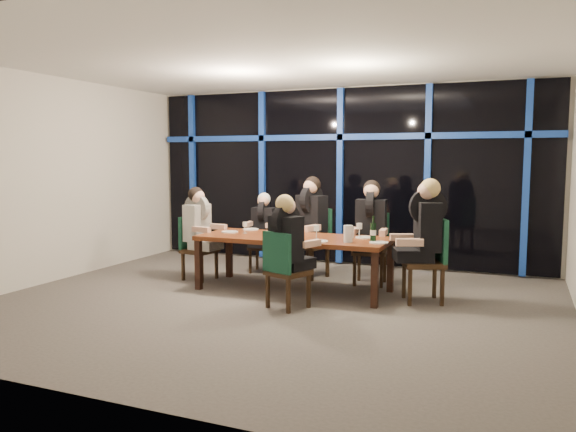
{
  "coord_description": "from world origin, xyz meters",
  "views": [
    {
      "loc": [
        2.84,
        -6.21,
        1.83
      ],
      "look_at": [
        0.0,
        0.6,
        1.05
      ],
      "focal_mm": 35.0,
      "sensor_mm": 36.0,
      "label": 1
    }
  ],
  "objects_px": {
    "dining_table": "(294,241)",
    "wine_bottle": "(373,232)",
    "chair_end_left": "(195,244)",
    "chair_end_right": "(431,255)",
    "diner_far_left": "(263,221)",
    "diner_far_right": "(371,217)",
    "chair_far_mid": "(313,239)",
    "diner_end_left": "(199,220)",
    "water_pitcher": "(348,234)",
    "chair_far_left": "(265,241)",
    "diner_near_mid": "(288,234)",
    "diner_end_right": "(424,222)",
    "chair_far_right": "(371,244)",
    "chair_near_mid": "(283,266)",
    "diner_far_mid": "(310,212)"
  },
  "relations": [
    {
      "from": "chair_end_left",
      "to": "chair_end_right",
      "type": "bearing_deg",
      "value": -82.6
    },
    {
      "from": "chair_end_left",
      "to": "diner_far_right",
      "type": "xyz_separation_m",
      "value": [
        2.51,
        0.67,
        0.45
      ]
    },
    {
      "from": "chair_end_right",
      "to": "diner_far_mid",
      "type": "height_order",
      "value": "diner_far_mid"
    },
    {
      "from": "diner_far_right",
      "to": "water_pitcher",
      "type": "distance_m",
      "value": 1.01
    },
    {
      "from": "chair_end_right",
      "to": "diner_far_mid",
      "type": "xyz_separation_m",
      "value": [
        -1.92,
        0.8,
        0.4
      ]
    },
    {
      "from": "chair_end_left",
      "to": "water_pitcher",
      "type": "height_order",
      "value": "water_pitcher"
    },
    {
      "from": "dining_table",
      "to": "water_pitcher",
      "type": "height_order",
      "value": "water_pitcher"
    },
    {
      "from": "wine_bottle",
      "to": "water_pitcher",
      "type": "height_order",
      "value": "wine_bottle"
    },
    {
      "from": "chair_far_right",
      "to": "diner_end_left",
      "type": "relative_size",
      "value": 1.11
    },
    {
      "from": "chair_end_right",
      "to": "diner_end_left",
      "type": "bearing_deg",
      "value": -111.69
    },
    {
      "from": "chair_far_left",
      "to": "diner_end_left",
      "type": "height_order",
      "value": "diner_end_left"
    },
    {
      "from": "diner_end_left",
      "to": "diner_near_mid",
      "type": "xyz_separation_m",
      "value": [
        1.83,
        -0.96,
        -0.0
      ]
    },
    {
      "from": "chair_far_mid",
      "to": "chair_end_left",
      "type": "relative_size",
      "value": 1.11
    },
    {
      "from": "dining_table",
      "to": "chair_near_mid",
      "type": "xyz_separation_m",
      "value": [
        0.24,
        -0.92,
        -0.15
      ]
    },
    {
      "from": "dining_table",
      "to": "chair_end_left",
      "type": "height_order",
      "value": "chair_end_left"
    },
    {
      "from": "dining_table",
      "to": "chair_end_left",
      "type": "xyz_separation_m",
      "value": [
        -1.64,
        0.12,
        -0.15
      ]
    },
    {
      "from": "dining_table",
      "to": "wine_bottle",
      "type": "bearing_deg",
      "value": -3.48
    },
    {
      "from": "diner_far_left",
      "to": "chair_near_mid",
      "type": "bearing_deg",
      "value": -64.49
    },
    {
      "from": "chair_end_right",
      "to": "chair_near_mid",
      "type": "distance_m",
      "value": 1.89
    },
    {
      "from": "diner_end_left",
      "to": "dining_table",
      "type": "bearing_deg",
      "value": -86.45
    },
    {
      "from": "diner_near_mid",
      "to": "water_pitcher",
      "type": "xyz_separation_m",
      "value": [
        0.56,
        0.64,
        -0.04
      ]
    },
    {
      "from": "diner_far_right",
      "to": "chair_end_right",
      "type": "bearing_deg",
      "value": -41.55
    },
    {
      "from": "diner_far_mid",
      "to": "wine_bottle",
      "type": "height_order",
      "value": "diner_far_mid"
    },
    {
      "from": "chair_far_mid",
      "to": "diner_end_left",
      "type": "distance_m",
      "value": 1.76
    },
    {
      "from": "diner_end_left",
      "to": "wine_bottle",
      "type": "relative_size",
      "value": 2.75
    },
    {
      "from": "chair_end_left",
      "to": "diner_far_right",
      "type": "distance_m",
      "value": 2.64
    },
    {
      "from": "dining_table",
      "to": "diner_end_left",
      "type": "xyz_separation_m",
      "value": [
        -1.56,
        0.11,
        0.22
      ]
    },
    {
      "from": "chair_far_left",
      "to": "water_pitcher",
      "type": "xyz_separation_m",
      "value": [
        1.76,
        -1.26,
        0.38
      ]
    },
    {
      "from": "wine_bottle",
      "to": "chair_end_right",
      "type": "bearing_deg",
      "value": 13.91
    },
    {
      "from": "chair_far_right",
      "to": "diner_far_left",
      "type": "bearing_deg",
      "value": 171.16
    },
    {
      "from": "chair_far_mid",
      "to": "chair_far_right",
      "type": "xyz_separation_m",
      "value": [
        0.93,
        -0.11,
        -0.01
      ]
    },
    {
      "from": "dining_table",
      "to": "diner_far_right",
      "type": "height_order",
      "value": "diner_far_right"
    },
    {
      "from": "chair_far_left",
      "to": "diner_end_left",
      "type": "relative_size",
      "value": 0.94
    },
    {
      "from": "dining_table",
      "to": "diner_end_right",
      "type": "height_order",
      "value": "diner_end_right"
    },
    {
      "from": "chair_end_left",
      "to": "diner_end_left",
      "type": "relative_size",
      "value": 1.03
    },
    {
      "from": "chair_far_left",
      "to": "chair_end_left",
      "type": "bearing_deg",
      "value": -133.8
    },
    {
      "from": "chair_near_mid",
      "to": "diner_end_right",
      "type": "height_order",
      "value": "diner_end_right"
    },
    {
      "from": "diner_near_mid",
      "to": "wine_bottle",
      "type": "distance_m",
      "value": 1.15
    },
    {
      "from": "dining_table",
      "to": "wine_bottle",
      "type": "distance_m",
      "value": 1.14
    },
    {
      "from": "chair_end_right",
      "to": "chair_far_left",
      "type": "bearing_deg",
      "value": -130.5
    },
    {
      "from": "chair_far_right",
      "to": "diner_end_left",
      "type": "distance_m",
      "value": 2.56
    },
    {
      "from": "diner_far_left",
      "to": "diner_end_right",
      "type": "bearing_deg",
      "value": -24.63
    },
    {
      "from": "chair_far_left",
      "to": "chair_near_mid",
      "type": "relative_size",
      "value": 0.91
    },
    {
      "from": "diner_far_left",
      "to": "diner_far_right",
      "type": "bearing_deg",
      "value": -11.68
    },
    {
      "from": "chair_far_left",
      "to": "diner_end_right",
      "type": "relative_size",
      "value": 0.83
    },
    {
      "from": "diner_far_mid",
      "to": "diner_far_left",
      "type": "bearing_deg",
      "value": -166.66
    },
    {
      "from": "diner_end_left",
      "to": "chair_far_mid",
      "type": "bearing_deg",
      "value": -51.85
    },
    {
      "from": "chair_far_right",
      "to": "diner_end_right",
      "type": "relative_size",
      "value": 0.99
    },
    {
      "from": "chair_end_right",
      "to": "diner_near_mid",
      "type": "relative_size",
      "value": 1.16
    },
    {
      "from": "water_pitcher",
      "to": "chair_far_right",
      "type": "bearing_deg",
      "value": 66.77
    }
  ]
}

